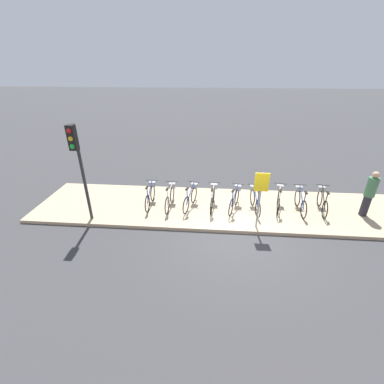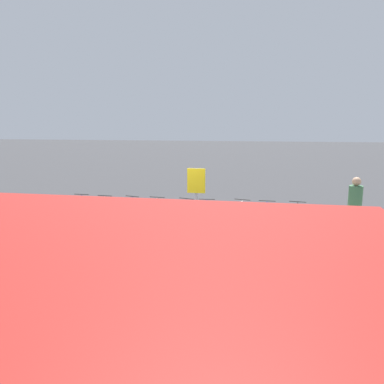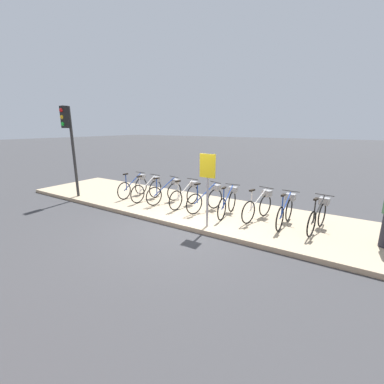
{
  "view_description": "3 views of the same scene",
  "coord_description": "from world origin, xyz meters",
  "px_view_note": "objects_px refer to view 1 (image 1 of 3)",
  "views": [
    {
      "loc": [
        -0.87,
        -6.99,
        4.95
      ],
      "look_at": [
        -1.48,
        0.43,
        1.25
      ],
      "focal_mm": 24.0,
      "sensor_mm": 36.0,
      "label": 1
    },
    {
      "loc": [
        2.2,
        -8.53,
        3.1
      ],
      "look_at": [
        0.37,
        1.32,
        1.27
      ],
      "focal_mm": 35.0,
      "sensor_mm": 36.0,
      "label": 2
    },
    {
      "loc": [
        3.77,
        -5.32,
        2.7
      ],
      "look_at": [
        0.01,
        0.59,
        0.91
      ],
      "focal_mm": 24.0,
      "sensor_mm": 36.0,
      "label": 3
    }
  ],
  "objects_px": {
    "parked_bicycle_4": "(235,198)",
    "sign_post": "(261,191)",
    "parked_bicycle_2": "(191,196)",
    "parked_bicycle_0": "(150,195)",
    "parked_bicycle_1": "(170,196)",
    "parked_bicycle_7": "(300,200)",
    "parked_bicycle_5": "(255,199)",
    "parked_bicycle_3": "(213,197)",
    "parked_bicycle_8": "(322,200)",
    "traffic_light": "(77,155)",
    "pedestrian": "(370,193)",
    "parked_bicycle_6": "(279,198)"
  },
  "relations": [
    {
      "from": "parked_bicycle_7",
      "to": "sign_post",
      "type": "height_order",
      "value": "sign_post"
    },
    {
      "from": "parked_bicycle_2",
      "to": "parked_bicycle_8",
      "type": "distance_m",
      "value": 4.78
    },
    {
      "from": "parked_bicycle_8",
      "to": "pedestrian",
      "type": "distance_m",
      "value": 1.49
    },
    {
      "from": "parked_bicycle_3",
      "to": "parked_bicycle_7",
      "type": "height_order",
      "value": "same"
    },
    {
      "from": "parked_bicycle_4",
      "to": "sign_post",
      "type": "bearing_deg",
      "value": -61.15
    },
    {
      "from": "parked_bicycle_3",
      "to": "sign_post",
      "type": "relative_size",
      "value": 0.79
    },
    {
      "from": "parked_bicycle_1",
      "to": "parked_bicycle_2",
      "type": "height_order",
      "value": "same"
    },
    {
      "from": "parked_bicycle_2",
      "to": "parked_bicycle_4",
      "type": "relative_size",
      "value": 1.01
    },
    {
      "from": "parked_bicycle_5",
      "to": "sign_post",
      "type": "xyz_separation_m",
      "value": [
        -0.08,
        -1.17,
        0.89
      ]
    },
    {
      "from": "parked_bicycle_6",
      "to": "parked_bicycle_1",
      "type": "bearing_deg",
      "value": -177.53
    },
    {
      "from": "parked_bicycle_1",
      "to": "parked_bicycle_8",
      "type": "bearing_deg",
      "value": 1.62
    },
    {
      "from": "parked_bicycle_0",
      "to": "parked_bicycle_1",
      "type": "relative_size",
      "value": 1.0
    },
    {
      "from": "parked_bicycle_8",
      "to": "traffic_light",
      "type": "distance_m",
      "value": 8.51
    },
    {
      "from": "parked_bicycle_4",
      "to": "parked_bicycle_8",
      "type": "bearing_deg",
      "value": 2.22
    },
    {
      "from": "parked_bicycle_7",
      "to": "sign_post",
      "type": "bearing_deg",
      "value": -143.87
    },
    {
      "from": "traffic_light",
      "to": "parked_bicycle_7",
      "type": "bearing_deg",
      "value": 10.04
    },
    {
      "from": "parked_bicycle_1",
      "to": "parked_bicycle_5",
      "type": "distance_m",
      "value": 3.13
    },
    {
      "from": "parked_bicycle_3",
      "to": "parked_bicycle_8",
      "type": "height_order",
      "value": "same"
    },
    {
      "from": "parked_bicycle_3",
      "to": "parked_bicycle_8",
      "type": "distance_m",
      "value": 3.97
    },
    {
      "from": "parked_bicycle_0",
      "to": "sign_post",
      "type": "height_order",
      "value": "sign_post"
    },
    {
      "from": "parked_bicycle_3",
      "to": "traffic_light",
      "type": "relative_size",
      "value": 0.46
    },
    {
      "from": "parked_bicycle_4",
      "to": "traffic_light",
      "type": "relative_size",
      "value": 0.45
    },
    {
      "from": "parked_bicycle_7",
      "to": "pedestrian",
      "type": "relative_size",
      "value": 0.92
    },
    {
      "from": "parked_bicycle_5",
      "to": "parked_bicycle_8",
      "type": "relative_size",
      "value": 1.01
    },
    {
      "from": "parked_bicycle_0",
      "to": "parked_bicycle_6",
      "type": "xyz_separation_m",
      "value": [
        4.78,
        0.1,
        0.0
      ]
    },
    {
      "from": "parked_bicycle_5",
      "to": "pedestrian",
      "type": "relative_size",
      "value": 0.91
    },
    {
      "from": "parked_bicycle_5",
      "to": "parked_bicycle_7",
      "type": "xyz_separation_m",
      "value": [
        1.64,
        0.08,
        0.0
      ]
    },
    {
      "from": "parked_bicycle_0",
      "to": "parked_bicycle_3",
      "type": "xyz_separation_m",
      "value": [
        2.36,
        -0.01,
        0.0
      ]
    },
    {
      "from": "parked_bicycle_1",
      "to": "parked_bicycle_7",
      "type": "distance_m",
      "value": 4.77
    },
    {
      "from": "parked_bicycle_6",
      "to": "pedestrian",
      "type": "xyz_separation_m",
      "value": [
        2.95,
        -0.23,
        0.45
      ]
    },
    {
      "from": "parked_bicycle_1",
      "to": "parked_bicycle_7",
      "type": "bearing_deg",
      "value": 1.38
    },
    {
      "from": "parked_bicycle_0",
      "to": "pedestrian",
      "type": "xyz_separation_m",
      "value": [
        7.73,
        -0.13,
        0.45
      ]
    },
    {
      "from": "parked_bicycle_4",
      "to": "parked_bicycle_1",
      "type": "bearing_deg",
      "value": -179.15
    },
    {
      "from": "parked_bicycle_4",
      "to": "sign_post",
      "type": "height_order",
      "value": "sign_post"
    },
    {
      "from": "parked_bicycle_0",
      "to": "parked_bicycle_3",
      "type": "bearing_deg",
      "value": -0.12
    },
    {
      "from": "parked_bicycle_4",
      "to": "parked_bicycle_7",
      "type": "xyz_separation_m",
      "value": [
        2.37,
        0.08,
        0.0
      ]
    },
    {
      "from": "parked_bicycle_0",
      "to": "pedestrian",
      "type": "height_order",
      "value": "pedestrian"
    },
    {
      "from": "parked_bicycle_2",
      "to": "parked_bicycle_0",
      "type": "bearing_deg",
      "value": 179.65
    },
    {
      "from": "parked_bicycle_4",
      "to": "parked_bicycle_5",
      "type": "height_order",
      "value": "same"
    },
    {
      "from": "parked_bicycle_3",
      "to": "traffic_light",
      "type": "height_order",
      "value": "traffic_light"
    },
    {
      "from": "parked_bicycle_1",
      "to": "parked_bicycle_5",
      "type": "bearing_deg",
      "value": 0.57
    },
    {
      "from": "parked_bicycle_8",
      "to": "pedestrian",
      "type": "bearing_deg",
      "value": -8.81
    },
    {
      "from": "parked_bicycle_2",
      "to": "sign_post",
      "type": "height_order",
      "value": "sign_post"
    },
    {
      "from": "parked_bicycle_7",
      "to": "sign_post",
      "type": "distance_m",
      "value": 2.31
    },
    {
      "from": "parked_bicycle_8",
      "to": "pedestrian",
      "type": "height_order",
      "value": "pedestrian"
    },
    {
      "from": "parked_bicycle_1",
      "to": "traffic_light",
      "type": "distance_m",
      "value": 3.47
    },
    {
      "from": "traffic_light",
      "to": "sign_post",
      "type": "relative_size",
      "value": 1.7
    },
    {
      "from": "pedestrian",
      "to": "parked_bicycle_4",
      "type": "bearing_deg",
      "value": 178.8
    },
    {
      "from": "parked_bicycle_1",
      "to": "sign_post",
      "type": "height_order",
      "value": "sign_post"
    },
    {
      "from": "parked_bicycle_2",
      "to": "parked_bicycle_7",
      "type": "relative_size",
      "value": 0.97
    }
  ]
}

